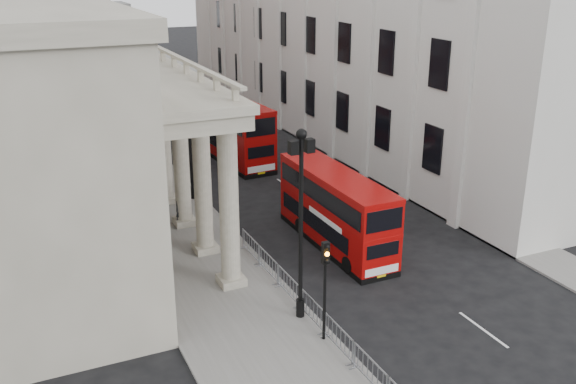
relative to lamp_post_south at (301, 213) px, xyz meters
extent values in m
plane|color=black|center=(0.60, -4.00, -4.91)|extent=(260.00, 260.00, 0.00)
cube|color=slate|center=(-2.40, 26.00, -4.85)|extent=(6.00, 140.00, 0.12)
cube|color=slate|center=(14.10, 26.00, -4.85)|extent=(3.00, 140.00, 0.12)
cube|color=slate|center=(0.55, 26.00, -4.84)|extent=(0.20, 140.00, 0.14)
cube|color=gray|center=(-9.90, 14.00, 1.09)|extent=(9.00, 28.00, 12.00)
cube|color=#60605E|center=(6.60, 88.00, -0.91)|extent=(8.00, 8.00, 8.00)
cylinder|color=black|center=(0.00, 0.00, -4.39)|extent=(0.36, 0.36, 0.80)
cylinder|color=black|center=(0.00, 0.00, -0.79)|extent=(0.18, 0.18, 8.00)
sphere|color=black|center=(0.00, 0.00, 3.31)|extent=(0.44, 0.44, 0.44)
cube|color=black|center=(0.35, 0.00, 2.81)|extent=(0.35, 0.35, 0.55)
cube|color=black|center=(-0.35, 0.00, 2.81)|extent=(0.35, 0.35, 0.55)
cylinder|color=black|center=(0.00, 16.00, -4.39)|extent=(0.36, 0.36, 0.80)
cylinder|color=black|center=(0.00, 16.00, -0.79)|extent=(0.18, 0.18, 8.00)
sphere|color=black|center=(0.00, 16.00, 3.31)|extent=(0.44, 0.44, 0.44)
cube|color=black|center=(0.35, 16.00, 2.81)|extent=(0.35, 0.35, 0.55)
cube|color=black|center=(-0.35, 16.00, 2.81)|extent=(0.35, 0.35, 0.55)
cylinder|color=black|center=(0.00, 32.00, -4.39)|extent=(0.36, 0.36, 0.80)
cylinder|color=black|center=(0.00, 32.00, -0.79)|extent=(0.18, 0.18, 8.00)
sphere|color=black|center=(0.00, 32.00, 3.31)|extent=(0.44, 0.44, 0.44)
cube|color=black|center=(0.35, 32.00, 2.81)|extent=(0.35, 0.35, 0.55)
cube|color=black|center=(-0.35, 32.00, 2.81)|extent=(0.35, 0.35, 0.55)
cylinder|color=black|center=(0.10, -2.00, -3.09)|extent=(0.12, 0.12, 3.40)
cube|color=black|center=(0.10, -2.00, -0.94)|extent=(0.28, 0.22, 0.90)
sphere|color=black|center=(0.10, -2.13, -0.64)|extent=(0.18, 0.18, 0.18)
sphere|color=orange|center=(0.10, -2.13, -0.94)|extent=(0.18, 0.18, 0.18)
sphere|color=black|center=(0.10, -2.13, -1.24)|extent=(0.18, 0.18, 0.18)
cube|color=gray|center=(0.25, -5.30, -4.24)|extent=(0.50, 2.30, 1.10)
cube|color=gray|center=(0.25, -2.95, -4.24)|extent=(0.50, 2.30, 1.10)
cube|color=gray|center=(0.25, -0.60, -4.24)|extent=(0.50, 2.30, 1.10)
cube|color=gray|center=(0.25, 1.75, -4.24)|extent=(0.50, 2.30, 1.10)
cube|color=gray|center=(0.25, 4.10, -4.24)|extent=(0.50, 2.30, 1.10)
cube|color=gray|center=(0.25, 6.45, -4.24)|extent=(0.50, 2.30, 1.10)
cube|color=#9C0807|center=(5.01, 6.10, -3.71)|extent=(2.26, 9.35, 1.78)
cube|color=#9C0807|center=(5.01, 6.10, -1.87)|extent=(2.26, 9.35, 1.56)
cube|color=#9C0807|center=(5.01, 6.10, -0.98)|extent=(2.30, 9.38, 0.22)
cube|color=black|center=(5.01, 6.10, -4.76)|extent=(2.28, 9.35, 0.31)
cube|color=black|center=(5.01, 6.10, -3.49)|extent=(2.31, 7.57, 0.89)
cube|color=black|center=(5.01, 6.10, -1.78)|extent=(2.31, 8.81, 0.98)
cube|color=white|center=(5.03, 1.44, -4.33)|extent=(1.87, 0.06, 0.40)
cube|color=yellow|center=(5.03, 1.43, -4.63)|extent=(0.49, 0.04, 0.12)
cylinder|color=black|center=(4.01, 2.85, -4.47)|extent=(0.29, 0.89, 0.89)
cylinder|color=black|center=(6.02, 2.86, -4.47)|extent=(0.29, 0.89, 0.89)
cylinder|color=black|center=(3.99, 8.27, -4.47)|extent=(0.29, 0.89, 0.89)
cylinder|color=black|center=(6.00, 8.28, -4.47)|extent=(0.29, 0.89, 0.89)
cube|color=#980807|center=(5.34, 23.68, -3.53)|extent=(3.32, 10.92, 2.05)
cube|color=#980807|center=(5.34, 23.68, -1.40)|extent=(3.32, 10.92, 1.79)
cube|color=#980807|center=(5.34, 23.68, -0.38)|extent=(3.36, 10.96, 0.26)
cube|color=black|center=(5.34, 23.68, -4.73)|extent=(3.34, 10.92, 0.36)
cube|color=black|center=(5.34, 23.68, -3.27)|extent=(3.24, 8.88, 1.03)
cube|color=black|center=(5.34, 23.68, -1.30)|extent=(3.34, 10.31, 1.13)
cube|color=white|center=(5.72, 18.33, -4.24)|extent=(2.15, 0.21, 0.46)
cube|color=yellow|center=(5.72, 18.31, -4.58)|extent=(0.57, 0.08, 0.13)
cylinder|color=black|center=(4.45, 19.87, -4.40)|extent=(0.40, 1.05, 1.03)
cylinder|color=black|center=(6.76, 20.03, -4.40)|extent=(0.40, 1.05, 1.03)
cylinder|color=black|center=(4.01, 26.11, -4.40)|extent=(0.40, 1.05, 1.03)
cylinder|color=black|center=(6.32, 26.27, -4.40)|extent=(0.40, 1.05, 1.03)
imported|color=black|center=(-1.92, 11.95, -3.83)|extent=(0.83, 0.71, 1.92)
imported|color=#2A2521|center=(-2.51, 14.68, -3.88)|extent=(1.06, 0.94, 1.82)
imported|color=black|center=(-1.35, 18.17, -3.87)|extent=(1.07, 0.93, 1.84)
camera|label=1|loc=(-10.54, -21.78, 9.72)|focal=40.00mm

